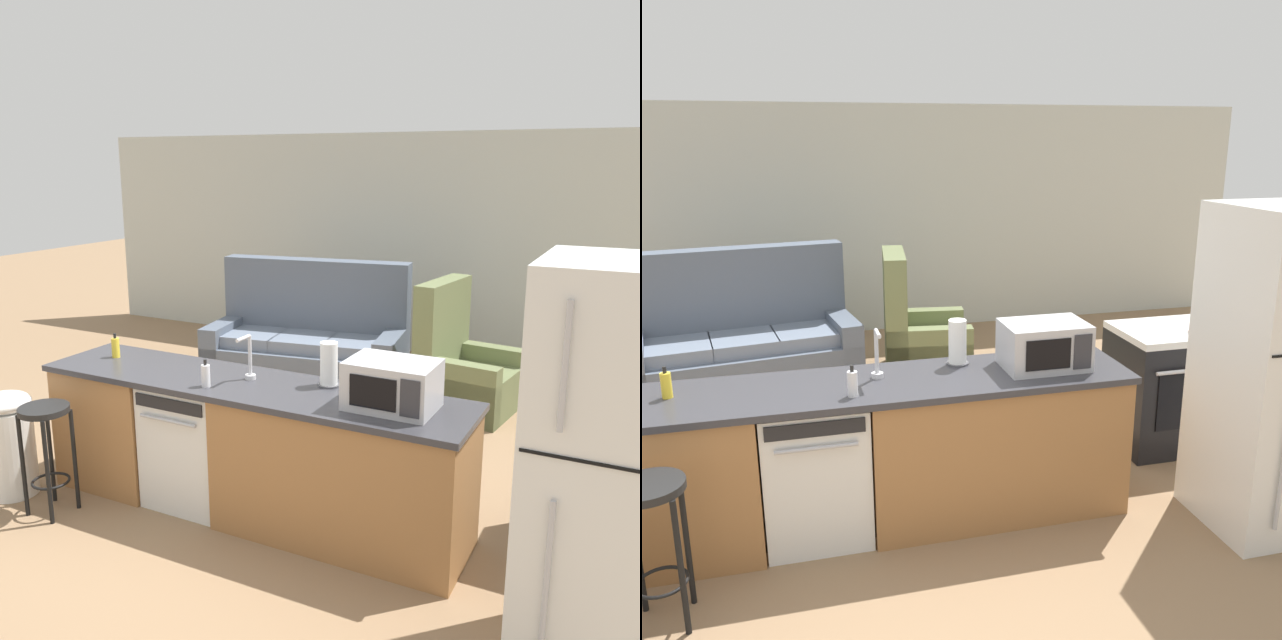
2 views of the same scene
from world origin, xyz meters
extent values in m
plane|color=#896B4C|center=(0.00, 0.00, 0.00)|extent=(24.00, 24.00, 0.00)
cube|color=beige|center=(0.30, 4.20, 1.30)|extent=(10.00, 0.06, 2.60)
cube|color=#9E6B3D|center=(-0.93, 0.00, 0.43)|extent=(0.75, 0.62, 0.86)
cube|color=#9E6B3D|center=(0.83, 0.00, 0.43)|extent=(1.55, 0.62, 0.86)
cube|color=#333338|center=(0.15, 0.00, 0.88)|extent=(2.94, 0.66, 0.04)
cube|color=#3F2A18|center=(0.15, 0.00, 0.04)|extent=(2.86, 0.56, 0.08)
cube|color=silver|center=(-0.25, 0.00, 0.42)|extent=(0.58, 0.58, 0.84)
cube|color=black|center=(-0.25, -0.30, 0.78)|extent=(0.52, 0.01, 0.08)
cylinder|color=#B2B2B7|center=(-0.25, -0.31, 0.68)|extent=(0.44, 0.02, 0.02)
cube|color=black|center=(2.35, 0.55, 0.42)|extent=(0.76, 0.64, 0.85)
cube|color=black|center=(2.35, 0.22, 0.47)|extent=(0.53, 0.01, 0.43)
cylinder|color=silver|center=(2.35, 0.20, 0.70)|extent=(0.61, 0.03, 0.03)
cube|color=silver|center=(2.35, 0.55, 0.88)|extent=(0.76, 0.64, 0.05)
torus|color=black|center=(2.18, 0.42, 0.89)|extent=(0.16, 0.16, 0.01)
torus|color=black|center=(2.52, 0.42, 0.89)|extent=(0.16, 0.16, 0.01)
torus|color=black|center=(2.18, 0.68, 0.89)|extent=(0.16, 0.16, 0.01)
torus|color=black|center=(2.52, 0.68, 0.89)|extent=(0.16, 0.16, 0.01)
cube|color=silver|center=(2.35, -0.55, 0.95)|extent=(0.72, 0.70, 1.90)
cube|color=#B7B7BC|center=(1.14, 0.00, 1.04)|extent=(0.50, 0.36, 0.28)
cube|color=black|center=(1.09, -0.18, 1.04)|extent=(0.27, 0.01, 0.18)
cube|color=#2D2D33|center=(1.31, -0.18, 1.04)|extent=(0.11, 0.01, 0.21)
cylinder|color=silver|center=(0.13, 0.07, 0.92)|extent=(0.07, 0.07, 0.03)
cylinder|color=silver|center=(0.13, 0.07, 1.06)|extent=(0.02, 0.02, 0.26)
cylinder|color=silver|center=(0.13, 0.00, 1.19)|extent=(0.02, 0.14, 0.02)
cylinder|color=#4C4C51|center=(0.64, 0.18, 0.91)|extent=(0.14, 0.14, 0.01)
cylinder|color=white|center=(0.64, 0.18, 1.05)|extent=(0.11, 0.11, 0.27)
cylinder|color=silver|center=(-0.04, -0.18, 0.97)|extent=(0.06, 0.06, 0.14)
cylinder|color=black|center=(-0.04, -0.18, 1.06)|extent=(0.02, 0.02, 0.04)
cylinder|color=yellow|center=(-1.00, 0.06, 0.97)|extent=(0.06, 0.06, 0.14)
cylinder|color=black|center=(-1.00, 0.06, 1.06)|extent=(0.02, 0.02, 0.04)
sphere|color=red|center=(2.52, 0.42, 0.99)|extent=(0.17, 0.17, 0.17)
sphere|color=black|center=(2.52, 0.42, 1.08)|extent=(0.03, 0.03, 0.03)
cone|color=red|center=(2.60, 0.42, 1.00)|extent=(0.08, 0.04, 0.06)
cylinder|color=black|center=(-1.01, -0.60, 0.72)|extent=(0.32, 0.32, 0.04)
cylinder|color=black|center=(-0.90, -0.71, 0.35)|extent=(0.03, 0.03, 0.70)
cylinder|color=black|center=(-0.90, -0.49, 0.35)|extent=(0.03, 0.03, 0.70)
torus|color=black|center=(-1.01, -0.60, 0.22)|extent=(0.25, 0.25, 0.02)
cube|color=#515B6B|center=(-0.75, 2.47, 0.21)|extent=(2.12, 1.20, 0.42)
cube|color=#515B6B|center=(-0.80, 2.80, 0.64)|extent=(2.01, 0.55, 1.27)
cube|color=#515B6B|center=(0.14, 2.61, 0.31)|extent=(0.34, 0.92, 0.62)
cube|color=slate|center=(-1.29, 2.34, 0.48)|extent=(0.65, 0.71, 0.12)
cube|color=slate|center=(-0.74, 2.42, 0.48)|extent=(0.65, 0.71, 0.12)
cube|color=slate|center=(-0.20, 2.51, 0.48)|extent=(0.65, 0.71, 0.12)
cube|color=#667047|center=(0.95, 2.54, 0.20)|extent=(0.90, 0.95, 0.40)
cube|color=#667047|center=(0.65, 2.58, 0.60)|extent=(0.31, 0.87, 1.20)
cube|color=#667047|center=(0.90, 2.19, 0.28)|extent=(0.81, 0.26, 0.55)
cube|color=#667047|center=(0.99, 2.88, 0.28)|extent=(0.81, 0.26, 0.55)
camera|label=1|loc=(2.43, -3.44, 2.28)|focal=38.00mm
camera|label=2|loc=(-0.35, -3.63, 2.27)|focal=38.00mm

